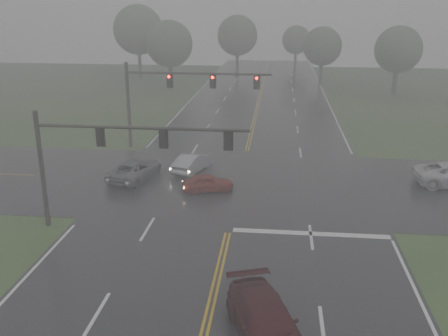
# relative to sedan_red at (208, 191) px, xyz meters

# --- Properties ---
(main_road) EXTENTS (18.00, 160.00, 0.02)m
(main_road) POSITION_rel_sedan_red_xyz_m (2.00, -0.23, 0.00)
(main_road) COLOR black
(main_road) RESTS_ON ground
(cross_street) EXTENTS (120.00, 14.00, 0.02)m
(cross_street) POSITION_rel_sedan_red_xyz_m (2.00, 1.77, 0.00)
(cross_street) COLOR black
(cross_street) RESTS_ON ground
(stop_bar) EXTENTS (8.50, 0.50, 0.01)m
(stop_bar) POSITION_rel_sedan_red_xyz_m (6.50, -5.83, 0.00)
(stop_bar) COLOR silver
(stop_bar) RESTS_ON ground
(sedan_red) EXTENTS (3.66, 2.20, 1.16)m
(sedan_red) POSITION_rel_sedan_red_xyz_m (0.00, 0.00, 0.00)
(sedan_red) COLOR maroon
(sedan_red) RESTS_ON ground
(sedan_silver) EXTENTS (2.65, 4.38, 1.36)m
(sedan_silver) POSITION_rel_sedan_red_xyz_m (-1.70, 3.92, 0.00)
(sedan_silver) COLOR gray
(sedan_silver) RESTS_ON ground
(car_grey) EXTENTS (3.38, 5.36, 1.38)m
(car_grey) POSITION_rel_sedan_red_xyz_m (-5.45, 1.82, 0.00)
(car_grey) COLOR #53555A
(car_grey) RESTS_ON ground
(signal_gantry_near) EXTENTS (11.47, 0.29, 6.60)m
(signal_gantry_near) POSITION_rel_sedan_red_xyz_m (-4.70, -6.32, 4.62)
(signal_gantry_near) COLOR black
(signal_gantry_near) RESTS_ON ground
(signal_gantry_far) EXTENTS (12.24, 0.37, 7.30)m
(signal_gantry_far) POSITION_rel_sedan_red_xyz_m (-4.47, 10.05, 5.11)
(signal_gantry_far) COLOR black
(signal_gantry_far) RESTS_ON ground
(tree_nw_a) EXTENTS (6.62, 6.62, 9.73)m
(tree_nw_a) POSITION_rel_sedan_red_xyz_m (-11.18, 40.62, 6.40)
(tree_nw_a) COLOR #30291F
(tree_nw_a) RESTS_ON ground
(tree_ne_a) EXTENTS (5.88, 5.88, 8.64)m
(tree_ne_a) POSITION_rel_sedan_red_xyz_m (10.88, 48.09, 5.68)
(tree_ne_a) COLOR #30291F
(tree_ne_a) RESTS_ON ground
(tree_n_mid) EXTENTS (6.87, 6.87, 10.09)m
(tree_n_mid) POSITION_rel_sedan_red_xyz_m (-2.85, 56.84, 6.64)
(tree_n_mid) COLOR #30291F
(tree_n_mid) RESTS_ON ground
(tree_e_near) EXTENTS (6.24, 6.24, 9.17)m
(tree_e_near) POSITION_rel_sedan_red_xyz_m (20.18, 39.35, 6.02)
(tree_e_near) COLOR #30291F
(tree_e_near) RESTS_ON ground
(tree_nw_b) EXTENTS (8.05, 8.05, 11.82)m
(tree_nw_b) POSITION_rel_sedan_red_xyz_m (-18.63, 51.25, 7.78)
(tree_nw_b) COLOR #30291F
(tree_nw_b) RESTS_ON ground
(tree_n_far) EXTENTS (5.42, 5.42, 7.96)m
(tree_n_far) POSITION_rel_sedan_red_xyz_m (7.49, 67.89, 5.23)
(tree_n_far) COLOR #30291F
(tree_n_far) RESTS_ON ground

